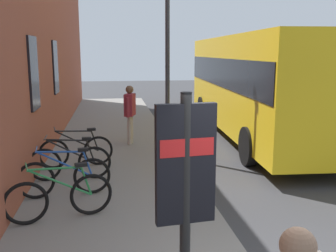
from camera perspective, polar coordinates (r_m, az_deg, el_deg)
name	(u,v)px	position (r m, az deg, el deg)	size (l,w,h in m)	color
ground	(223,164)	(10.22, 8.00, -5.56)	(60.00, 60.00, 0.00)	#38383A
sidewalk_pavement	(115,147)	(11.74, -7.83, -3.10)	(24.00, 3.50, 0.12)	gray
station_facade	(41,15)	(12.59, -18.07, 15.21)	(22.00, 0.65, 7.89)	brown
bicycle_far_end	(60,197)	(6.74, -15.56, -10.00)	(0.60, 1.73, 0.97)	black
bicycle_end_of_row	(65,177)	(7.76, -14.91, -7.19)	(0.48, 1.76, 0.97)	black
bicycle_leaning_wall	(70,162)	(8.72, -14.13, -5.18)	(0.48, 1.77, 0.97)	black
bicycle_nearest_sign	(77,151)	(9.65, -13.23, -3.59)	(0.50, 1.75, 0.97)	black
transit_info_sign	(185,181)	(3.54, 2.58, -8.00)	(0.15, 0.56, 2.40)	black
city_bus	(256,81)	(13.43, 12.74, 6.52)	(10.63, 3.13, 3.35)	yellow
pedestrian_by_facade	(130,109)	(11.68, -5.61, 2.56)	(0.64, 0.38, 1.76)	#B2A599
street_lamp	(167,34)	(10.51, -0.08, 13.31)	(0.28, 0.28, 5.43)	#333338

